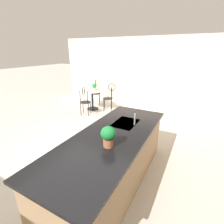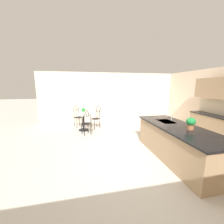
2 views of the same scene
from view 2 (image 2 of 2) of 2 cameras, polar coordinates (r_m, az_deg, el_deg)
ground_plane at (r=4.25m, az=12.46°, el=-17.34°), size 40.00×40.00×0.00m
wall_left_window at (r=7.85m, az=-0.05°, el=6.12°), size 0.12×7.80×2.70m
kitchen_island at (r=4.24m, az=25.19°, el=-11.32°), size 2.80×1.06×0.92m
back_counter_run at (r=6.31m, az=38.70°, el=-5.32°), size 2.44×0.64×1.52m
bistro_table at (r=6.34m, az=-11.80°, el=-3.50°), size 0.80×0.80×0.74m
chair_near_window at (r=6.56m, az=-6.38°, el=-1.73°), size 0.50×0.52×1.04m
chair_by_island at (r=7.00m, az=-14.21°, el=-1.20°), size 0.52×0.52×1.04m
chair_toward_desk at (r=5.68m, az=-10.51°, el=-3.80°), size 0.52×0.49×1.04m
sink_faucet at (r=4.60m, az=23.47°, el=-2.10°), size 0.02×0.02×0.22m
potted_plant_on_table at (r=6.38m, az=-11.75°, el=0.65°), size 0.18×0.18×0.26m
potted_plant_counter_near at (r=3.90m, az=29.87°, el=-3.91°), size 0.21×0.21×0.30m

